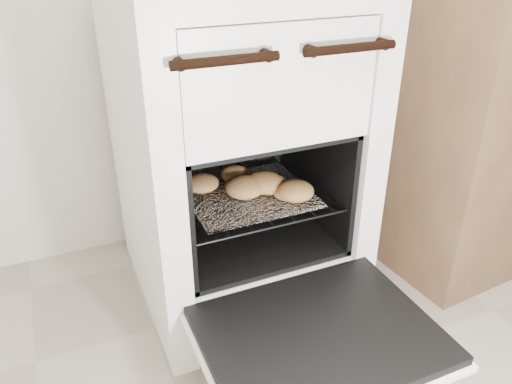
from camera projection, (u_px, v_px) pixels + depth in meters
stove at (236, 155)px, 1.49m from camera, size 0.63×0.70×0.96m
oven_door at (319, 337)px, 1.18m from camera, size 0.56×0.44×0.04m
oven_rack at (245, 193)px, 1.48m from camera, size 0.46×0.44×0.01m
foil_sheet at (247, 194)px, 1.46m from camera, size 0.35×0.31×0.01m
baked_rolls at (258, 185)px, 1.45m from camera, size 0.33×0.28×0.06m
counter at (493, 116)px, 1.80m from camera, size 0.99×0.70×0.94m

